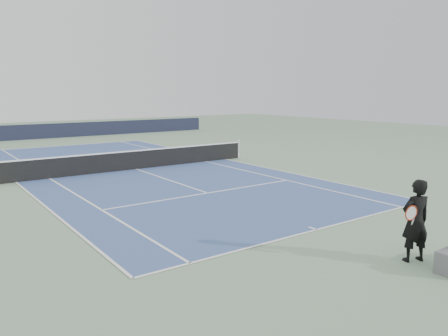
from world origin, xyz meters
TOP-DOWN VIEW (x-y plane):
  - ground at (0.00, 0.00)m, footprint 80.00×80.00m
  - court_surface at (0.00, 0.00)m, footprint 10.97×23.77m
  - tennis_net at (0.00, 0.00)m, footprint 12.90×0.10m
  - windscreen_far at (0.00, 17.88)m, footprint 30.00×0.25m
  - tennis_player at (0.09, -14.68)m, footprint 0.87×0.73m
  - tennis_ball at (0.25, -15.23)m, footprint 0.07×0.07m

SIDE VIEW (x-z plane):
  - ground at x=0.00m, z-range 0.00..0.00m
  - court_surface at x=0.00m, z-range 0.00..0.01m
  - tennis_ball at x=0.25m, z-range 0.00..0.07m
  - tennis_net at x=0.00m, z-range -0.03..1.04m
  - windscreen_far at x=0.00m, z-range 0.00..1.20m
  - tennis_player at x=0.09m, z-range 0.00..1.89m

